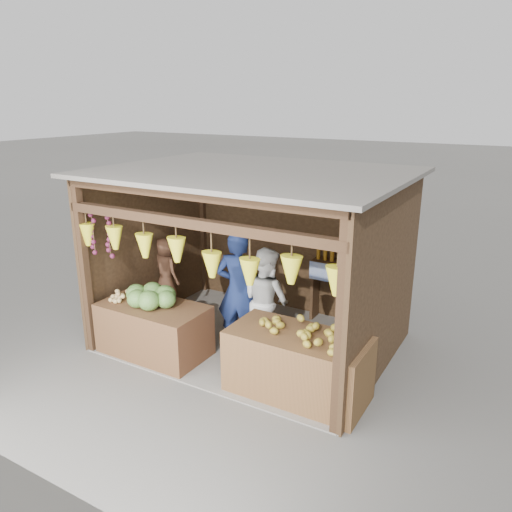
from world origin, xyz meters
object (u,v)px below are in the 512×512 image
(counter_right, at_px, (297,365))
(woman_standing, at_px, (266,301))
(counter_left, at_px, (154,330))
(vendor_seated, at_px, (166,270))
(man_standing, at_px, (239,291))

(counter_right, height_order, woman_standing, woman_standing)
(counter_left, distance_m, vendor_seated, 1.36)
(woman_standing, bearing_deg, man_standing, 42.90)
(man_standing, bearing_deg, vendor_seated, -24.81)
(man_standing, distance_m, woman_standing, 0.42)
(counter_right, relative_size, man_standing, 0.95)
(counter_right, relative_size, woman_standing, 1.09)
(counter_left, bearing_deg, man_standing, 37.40)
(counter_left, bearing_deg, counter_right, 1.93)
(counter_left, distance_m, counter_right, 2.28)
(counter_right, distance_m, woman_standing, 1.29)
(woman_standing, height_order, vendor_seated, woman_standing)
(vendor_seated, bearing_deg, counter_right, 179.79)
(counter_left, xyz_separation_m, man_standing, (0.99, 0.76, 0.54))
(counter_left, relative_size, woman_standing, 0.98)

